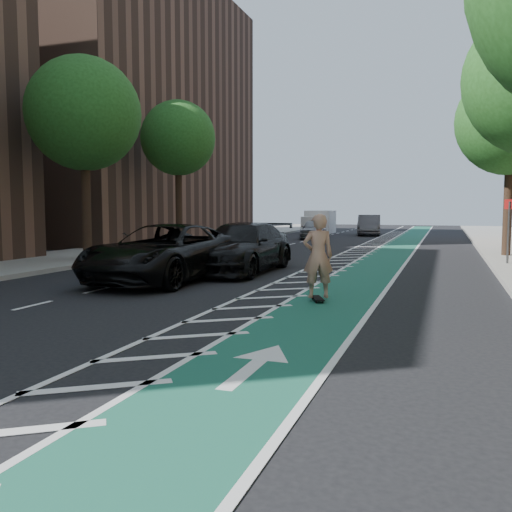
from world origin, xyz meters
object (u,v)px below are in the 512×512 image
at_px(suv_near, 165,253).
at_px(suv_far, 241,247).
at_px(skateboarder, 318,256).
at_px(barrel_a, 125,267).

distance_m(suv_near, suv_far, 3.17).
bearing_deg(skateboarder, barrel_a, -40.27).
bearing_deg(barrel_a, skateboarder, -16.94).
xyz_separation_m(skateboarder, barrel_a, (-6.48, 1.97, -0.69)).
xyz_separation_m(suv_far, barrel_a, (-2.71, -2.91, -0.45)).
xyz_separation_m(skateboarder, suv_near, (-5.08, 2.00, -0.22)).
distance_m(skateboarder, suv_far, 6.17).
xyz_separation_m(suv_near, suv_far, (1.31, 2.89, -0.02)).
relative_size(suv_near, barrel_a, 7.65).
relative_size(skateboarder, suv_near, 0.32).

